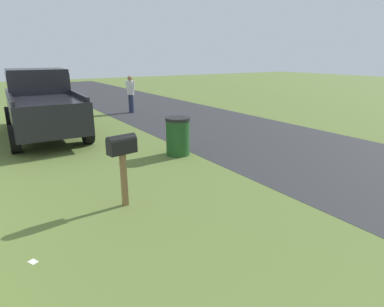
{
  "coord_description": "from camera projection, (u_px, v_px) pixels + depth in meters",
  "views": [
    {
      "loc": [
        1.78,
        2.39,
        2.5
      ],
      "look_at": [
        5.81,
        -0.2,
        1.05
      ],
      "focal_mm": 30.27,
      "sensor_mm": 36.0,
      "label": 1
    }
  ],
  "objects": [
    {
      "name": "road_asphalt",
      "position": [
        345.0,
        163.0,
        7.82
      ],
      "size": [
        60.0,
        5.28,
        0.01
      ],
      "primitive_type": "cube",
      "color": "#2D2D30",
      "rests_on": "ground"
    },
    {
      "name": "mailbox",
      "position": [
        122.0,
        150.0,
        5.37
      ],
      "size": [
        0.27,
        0.5,
        1.26
      ],
      "rotation": [
        0.0,
        0.0,
        0.15
      ],
      "color": "brown",
      "rests_on": "ground"
    },
    {
      "name": "pickup_truck",
      "position": [
        41.0,
        100.0,
        10.52
      ],
      "size": [
        5.61,
        2.35,
        2.09
      ],
      "rotation": [
        0.0,
        0.0,
        -0.04
      ],
      "color": "black",
      "rests_on": "ground"
    },
    {
      "name": "trash_bin",
      "position": [
        178.0,
        136.0,
        8.4
      ],
      "size": [
        0.65,
        0.65,
        0.99
      ],
      "color": "#1E4C1E",
      "rests_on": "ground"
    },
    {
      "name": "pedestrian",
      "position": [
        131.0,
        92.0,
        14.57
      ],
      "size": [
        0.46,
        0.31,
        1.65
      ],
      "rotation": [
        0.0,
        0.0,
        1.93
      ],
      "color": "#2D3351",
      "rests_on": "ground"
    },
    {
      "name": "litter_wrapper_by_mailbox",
      "position": [
        33.0,
        262.0,
        4.09
      ],
      "size": [
        0.14,
        0.13,
        0.01
      ],
      "primitive_type": "cube",
      "rotation": [
        0.0,
        0.0,
        3.57
      ],
      "color": "silver",
      "rests_on": "ground"
    }
  ]
}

